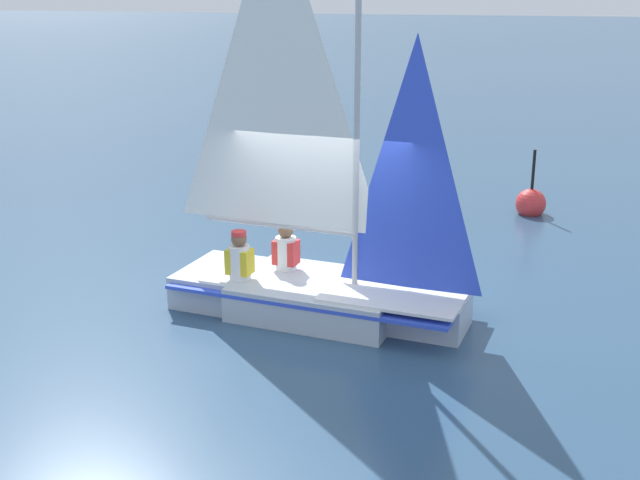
{
  "coord_description": "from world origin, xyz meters",
  "views": [
    {
      "loc": [
        3.23,
        -9.91,
        4.36
      ],
      "look_at": [
        0.0,
        0.0,
        1.07
      ],
      "focal_mm": 45.0,
      "sensor_mm": 36.0,
      "label": 1
    }
  ],
  "objects_px": {
    "sailboat_main": "(316,260)",
    "buoy_marker": "(531,203)",
    "sailor_helm": "(286,259)",
    "sailor_crew": "(240,268)"
  },
  "relations": [
    {
      "from": "buoy_marker",
      "to": "sailor_helm",
      "type": "bearing_deg",
      "value": -117.43
    },
    {
      "from": "sailor_crew",
      "to": "sailboat_main",
      "type": "bearing_deg",
      "value": 17.72
    },
    {
      "from": "sailor_helm",
      "to": "buoy_marker",
      "type": "bearing_deg",
      "value": 66.29
    },
    {
      "from": "sailboat_main",
      "to": "buoy_marker",
      "type": "xyz_separation_m",
      "value": [
        2.49,
        6.21,
        -0.56
      ]
    },
    {
      "from": "sailboat_main",
      "to": "buoy_marker",
      "type": "height_order",
      "value": "sailboat_main"
    },
    {
      "from": "sailor_helm",
      "to": "sailor_crew",
      "type": "xyz_separation_m",
      "value": [
        -0.47,
        -0.58,
        0.01
      ]
    },
    {
      "from": "sailor_crew",
      "to": "buoy_marker",
      "type": "bearing_deg",
      "value": 65.13
    },
    {
      "from": "sailboat_main",
      "to": "sailor_helm",
      "type": "bearing_deg",
      "value": 154.11
    },
    {
      "from": "sailor_crew",
      "to": "buoy_marker",
      "type": "height_order",
      "value": "buoy_marker"
    },
    {
      "from": "sailor_helm",
      "to": "buoy_marker",
      "type": "relative_size",
      "value": 0.83
    }
  ]
}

